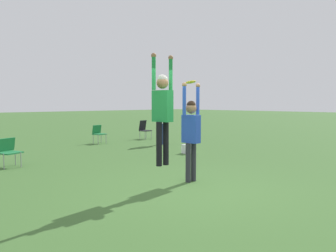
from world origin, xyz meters
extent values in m
plane|color=#3D662D|center=(0.00, 0.00, 0.00)|extent=(120.00, 120.00, 0.00)
cylinder|color=black|center=(-0.54, 0.35, 0.98)|extent=(0.12, 0.12, 0.91)
cylinder|color=black|center=(-0.35, 0.35, 0.98)|extent=(0.12, 0.12, 0.91)
cube|color=green|center=(-0.45, 0.35, 1.75)|extent=(0.24, 0.44, 0.64)
sphere|color=#9E704C|center=(-0.45, 0.35, 2.23)|extent=(0.25, 0.25, 0.25)
sphere|color=#B7B2AD|center=(-0.45, 0.35, 2.29)|extent=(0.21, 0.21, 0.21)
cylinder|color=green|center=(-0.68, 0.35, 2.41)|extent=(0.08, 0.08, 0.68)
sphere|color=#9E704C|center=(-0.68, 0.35, 2.75)|extent=(0.10, 0.10, 0.10)
cylinder|color=green|center=(-0.21, 0.35, 2.41)|extent=(0.08, 0.08, 0.68)
sphere|color=#9E704C|center=(-0.21, 0.35, 2.75)|extent=(0.10, 0.10, 0.10)
cylinder|color=#2D2D38|center=(0.44, 0.45, 0.45)|extent=(0.12, 0.12, 0.90)
cylinder|color=#2D2D38|center=(0.63, 0.45, 0.45)|extent=(0.12, 0.12, 0.90)
cube|color=blue|center=(0.54, 0.45, 1.22)|extent=(0.24, 0.43, 0.64)
sphere|color=#9E704C|center=(0.54, 0.45, 1.69)|extent=(0.24, 0.24, 0.24)
sphere|color=black|center=(0.54, 0.45, 1.76)|extent=(0.21, 0.21, 0.21)
cylinder|color=blue|center=(0.31, 0.45, 1.88)|extent=(0.08, 0.08, 0.68)
sphere|color=#9E704C|center=(0.31, 0.45, 2.22)|extent=(0.10, 0.10, 0.10)
cylinder|color=blue|center=(0.76, 0.45, 1.88)|extent=(0.08, 0.08, 0.68)
sphere|color=#9E704C|center=(0.76, 0.45, 2.22)|extent=(0.10, 0.10, 0.10)
cylinder|color=yellow|center=(0.25, 0.21, 2.26)|extent=(0.22, 0.22, 0.06)
cylinder|color=gray|center=(-2.15, 4.89, 0.21)|extent=(0.02, 0.02, 0.43)
cylinder|color=gray|center=(-1.70, 4.89, 0.21)|extent=(0.02, 0.02, 0.43)
cylinder|color=gray|center=(-1.70, 5.34, 0.21)|extent=(0.02, 0.02, 0.43)
cube|color=#1E753D|center=(-1.92, 5.12, 0.41)|extent=(0.68, 0.68, 0.04)
cube|color=#1E753D|center=(-1.92, 5.36, 0.62)|extent=(0.53, 0.28, 0.38)
cylinder|color=gray|center=(2.60, 7.81, 0.22)|extent=(0.02, 0.02, 0.44)
cylinder|color=gray|center=(3.00, 7.81, 0.22)|extent=(0.02, 0.02, 0.44)
cylinder|color=gray|center=(2.60, 8.22, 0.22)|extent=(0.02, 0.02, 0.44)
cylinder|color=gray|center=(3.00, 8.22, 0.22)|extent=(0.02, 0.02, 0.44)
cube|color=#1E753D|center=(2.80, 8.02, 0.42)|extent=(0.56, 0.56, 0.04)
cube|color=#1E753D|center=(2.80, 8.24, 0.63)|extent=(0.49, 0.19, 0.38)
cylinder|color=gray|center=(5.24, 7.80, 0.22)|extent=(0.02, 0.02, 0.44)
cylinder|color=gray|center=(5.65, 7.80, 0.22)|extent=(0.02, 0.02, 0.44)
cylinder|color=gray|center=(5.24, 8.21, 0.22)|extent=(0.02, 0.02, 0.44)
cylinder|color=gray|center=(5.65, 8.21, 0.22)|extent=(0.02, 0.02, 0.44)
cube|color=black|center=(5.45, 8.00, 0.42)|extent=(0.56, 0.56, 0.04)
cube|color=black|center=(5.45, 8.22, 0.68)|extent=(0.50, 0.21, 0.49)
cylinder|color=navy|center=(4.59, 5.86, 0.45)|extent=(0.12, 0.12, 0.91)
cylinder|color=navy|center=(4.78, 5.86, 0.45)|extent=(0.12, 0.12, 0.91)
cube|color=white|center=(4.68, 5.86, 1.23)|extent=(0.46, 0.43, 0.64)
sphere|color=#9E704C|center=(4.68, 5.86, 1.71)|extent=(0.25, 0.25, 0.25)
sphere|color=olive|center=(4.68, 5.86, 1.77)|extent=(0.21, 0.21, 0.21)
cylinder|color=white|center=(4.44, 5.86, 1.21)|extent=(0.08, 0.08, 0.68)
sphere|color=#9E704C|center=(4.44, 5.86, 0.87)|extent=(0.10, 0.10, 0.10)
cylinder|color=white|center=(4.92, 5.86, 1.21)|extent=(0.08, 0.08, 0.68)
sphere|color=#9E704C|center=(4.92, 5.86, 0.87)|extent=(0.10, 0.10, 0.10)
cube|color=white|center=(3.62, 3.37, 0.15)|extent=(0.40, 0.34, 0.29)
cube|color=silver|center=(3.62, 3.37, 0.31)|extent=(0.41, 0.35, 0.02)
camera|label=1|loc=(-4.99, -4.59, 1.82)|focal=35.00mm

